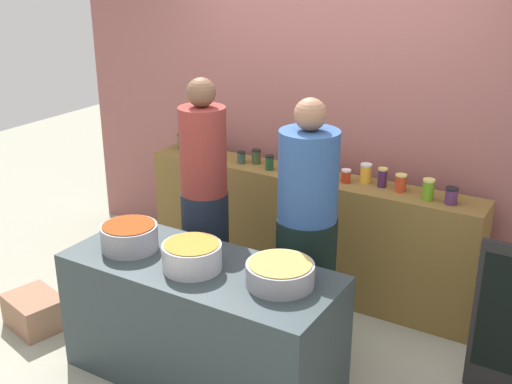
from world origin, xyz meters
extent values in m
plane|color=#999A86|center=(0.00, 0.00, 0.00)|extent=(12.00, 12.00, 0.00)
cube|color=#965956|center=(0.00, 1.45, 1.50)|extent=(4.80, 0.12, 3.00)
cube|color=brown|center=(0.00, 1.10, 0.47)|extent=(2.70, 0.36, 0.95)
cube|color=#2C383B|center=(0.00, -0.30, 0.40)|extent=(1.70, 0.70, 0.80)
cylinder|color=#285A22|center=(-1.20, 1.12, 1.01)|extent=(0.08, 0.08, 0.12)
cylinder|color=black|center=(-1.20, 1.12, 1.08)|extent=(0.08, 0.08, 0.01)
cylinder|color=#364B2C|center=(-1.02, 1.07, 1.01)|extent=(0.09, 0.09, 0.12)
cylinder|color=#D6C666|center=(-1.02, 1.07, 1.07)|extent=(0.09, 0.09, 0.01)
cylinder|color=#2E4C2E|center=(-0.89, 1.09, 1.00)|extent=(0.07, 0.07, 0.09)
cylinder|color=silver|center=(-0.89, 1.09, 1.05)|extent=(0.07, 0.07, 0.02)
cylinder|color=#31493B|center=(-0.57, 1.07, 0.99)|extent=(0.06, 0.06, 0.09)
cylinder|color=black|center=(-0.57, 1.07, 1.04)|extent=(0.07, 0.07, 0.01)
cylinder|color=#384C2D|center=(-0.46, 1.12, 1.00)|extent=(0.07, 0.07, 0.10)
cylinder|color=black|center=(-0.46, 1.12, 1.06)|extent=(0.08, 0.08, 0.01)
cylinder|color=#1F4928|center=(-0.30, 1.05, 1.00)|extent=(0.06, 0.06, 0.10)
cylinder|color=black|center=(-0.30, 1.05, 1.06)|extent=(0.07, 0.07, 0.01)
cylinder|color=olive|center=(-0.16, 1.08, 1.00)|extent=(0.08, 0.08, 0.10)
cylinder|color=#D6C666|center=(-0.16, 1.08, 1.05)|extent=(0.08, 0.08, 0.01)
cylinder|color=#7F440B|center=(0.03, 1.17, 1.01)|extent=(0.09, 0.09, 0.13)
cylinder|color=#D6C666|center=(0.03, 1.17, 1.08)|extent=(0.09, 0.09, 0.01)
cylinder|color=#CE6013|center=(0.16, 1.07, 1.01)|extent=(0.07, 0.07, 0.13)
cylinder|color=black|center=(0.16, 1.07, 1.09)|extent=(0.08, 0.08, 0.02)
cylinder|color=#B02E1A|center=(0.33, 1.08, 0.99)|extent=(0.07, 0.07, 0.09)
cylinder|color=silver|center=(0.33, 1.08, 1.04)|extent=(0.07, 0.07, 0.01)
cylinder|color=gold|center=(0.45, 1.16, 1.01)|extent=(0.08, 0.08, 0.13)
cylinder|color=silver|center=(0.45, 1.16, 1.08)|extent=(0.09, 0.09, 0.01)
cylinder|color=#401F45|center=(0.59, 1.14, 1.01)|extent=(0.07, 0.07, 0.13)
cylinder|color=#D6C666|center=(0.59, 1.14, 1.08)|extent=(0.07, 0.07, 0.01)
cylinder|color=#C13C1D|center=(0.73, 1.12, 1.01)|extent=(0.08, 0.08, 0.11)
cylinder|color=#D6C666|center=(0.73, 1.12, 1.07)|extent=(0.08, 0.08, 0.01)
cylinder|color=#5E971C|center=(0.94, 1.06, 1.02)|extent=(0.08, 0.08, 0.13)
cylinder|color=#D6C666|center=(0.94, 1.06, 1.09)|extent=(0.08, 0.08, 0.01)
cylinder|color=#512954|center=(1.10, 1.06, 1.00)|extent=(0.08, 0.08, 0.10)
cylinder|color=black|center=(1.10, 1.06, 1.06)|extent=(0.09, 0.09, 0.01)
cylinder|color=gray|center=(-0.51, -0.34, 0.87)|extent=(0.35, 0.35, 0.16)
cylinder|color=#883813|center=(-0.51, -0.34, 0.96)|extent=(0.33, 0.33, 0.00)
cylinder|color=#B7B7BC|center=(-0.01, -0.35, 0.87)|extent=(0.35, 0.35, 0.16)
cylinder|color=#B0752B|center=(-0.01, -0.35, 0.96)|extent=(0.32, 0.32, 0.00)
cylinder|color=gray|center=(0.52, -0.25, 0.86)|extent=(0.39, 0.39, 0.13)
cylinder|color=#B59546|center=(0.52, -0.25, 0.93)|extent=(0.36, 0.36, 0.00)
cylinder|color=#19212E|center=(-0.39, 0.30, 0.49)|extent=(0.33, 0.33, 0.98)
cylinder|color=maroon|center=(-0.39, 0.30, 1.28)|extent=(0.32, 0.32, 0.60)
sphere|color=brown|center=(-0.39, 0.30, 1.68)|extent=(0.19, 0.19, 0.19)
cylinder|color=black|center=(0.39, 0.34, 0.47)|extent=(0.40, 0.40, 0.95)
cylinder|color=#2C4D86|center=(0.39, 0.34, 1.24)|extent=(0.38, 0.38, 0.58)
sphere|color=#8C6047|center=(0.39, 0.34, 1.63)|extent=(0.20, 0.20, 0.20)
cube|color=#94694F|center=(-1.38, -0.44, 0.12)|extent=(0.48, 0.41, 0.24)
cube|color=black|center=(1.65, 0.50, 0.50)|extent=(0.44, 0.04, 1.00)
cube|color=black|center=(1.65, 0.48, 0.55)|extent=(0.38, 0.01, 0.76)
camera|label=1|loc=(2.03, -3.02, 2.56)|focal=44.68mm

